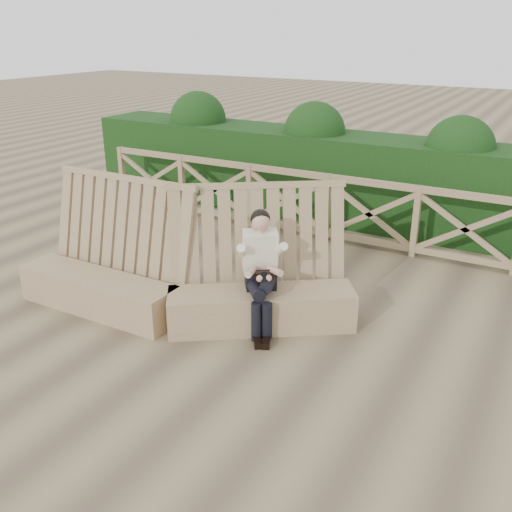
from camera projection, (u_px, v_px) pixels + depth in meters
The scene contains 5 objects.
ground at pixel (259, 349), 6.19m from camera, with size 60.00×60.00×0.00m, color brown.
bench at pixel (179, 285), 6.79m from camera, with size 4.03×1.86×1.59m.
woman at pixel (261, 266), 6.40m from camera, with size 0.68×0.85×1.39m.
guardrail at pixel (369, 214), 8.81m from camera, with size 10.10×0.09×1.10m.
hedge at pixel (393, 184), 9.70m from camera, with size 12.00×1.20×1.50m, color black.
Camera 1 is at (2.60, -4.68, 3.28)m, focal length 40.00 mm.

